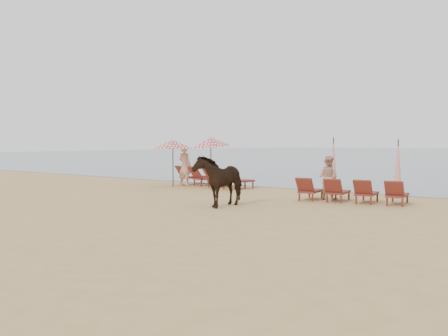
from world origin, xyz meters
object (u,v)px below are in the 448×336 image
(umbrella_open_left_a, at_px, (173,144))
(beachgoer_left, at_px, (185,165))
(umbrella_open_left_b, at_px, (211,142))
(beachgoer_right_a, at_px, (328,178))
(lounger_cluster_left, at_px, (212,177))
(lounger_cluster_right, at_px, (351,191))
(cow, at_px, (220,180))
(umbrella_closed_left, at_px, (333,158))
(umbrella_closed_right, at_px, (398,162))

(umbrella_open_left_a, xyz_separation_m, beachgoer_left, (0.16, 0.62, -0.94))
(umbrella_open_left_b, xyz_separation_m, beachgoer_right_a, (7.61, -3.18, -1.22))
(beachgoer_left, height_order, beachgoer_right_a, beachgoer_left)
(umbrella_open_left_a, bearing_deg, beachgoer_left, 54.11)
(lounger_cluster_left, distance_m, lounger_cluster_right, 7.39)
(cow, height_order, beachgoer_left, beachgoer_left)
(umbrella_open_left_a, xyz_separation_m, umbrella_closed_left, (6.24, 2.90, -0.53))
(cow, bearing_deg, umbrella_open_left_a, 139.70)
(umbrella_open_left_a, bearing_deg, beachgoer_right_a, -25.51)
(lounger_cluster_right, height_order, umbrella_open_left_b, umbrella_open_left_b)
(lounger_cluster_right, distance_m, beachgoer_left, 8.57)
(lounger_cluster_right, xyz_separation_m, umbrella_open_left_a, (-8.58, 0.83, 1.49))
(umbrella_closed_left, height_order, cow, umbrella_closed_left)
(lounger_cluster_right, relative_size, umbrella_closed_left, 1.65)
(beachgoer_right_a, bearing_deg, umbrella_open_left_a, 0.53)
(umbrella_closed_right, bearing_deg, cow, -125.32)
(beachgoer_left, bearing_deg, umbrella_open_left_b, -83.78)
(lounger_cluster_left, distance_m, umbrella_open_left_b, 2.71)
(umbrella_closed_left, xyz_separation_m, umbrella_closed_right, (3.17, -1.69, -0.06))
(lounger_cluster_left, bearing_deg, umbrella_open_left_a, -132.17)
(umbrella_open_left_a, relative_size, beachgoer_right_a, 1.38)
(umbrella_open_left_a, height_order, umbrella_closed_right, umbrella_open_left_a)
(lounger_cluster_left, xyz_separation_m, umbrella_open_left_a, (-1.41, -0.95, 1.45))
(lounger_cluster_left, bearing_deg, umbrella_closed_right, 15.88)
(umbrella_closed_right, xyz_separation_m, beachgoer_right_a, (-1.79, -1.73, -0.52))
(lounger_cluster_left, xyz_separation_m, beachgoer_left, (-1.26, -0.33, 0.51))
(beachgoer_left, bearing_deg, lounger_cluster_right, 172.49)
(umbrella_open_left_a, distance_m, cow, 7.06)
(lounger_cluster_left, bearing_deg, cow, -35.40)
(umbrella_open_left_b, height_order, beachgoer_right_a, umbrella_open_left_b)
(cow, bearing_deg, lounger_cluster_right, 43.07)
(umbrella_open_left_b, bearing_deg, beachgoer_right_a, -32.61)
(umbrella_open_left_a, height_order, beachgoer_left, umbrella_open_left_a)
(umbrella_closed_right, relative_size, beachgoer_right_a, 1.38)
(lounger_cluster_left, height_order, cow, cow)
(lounger_cluster_right, height_order, umbrella_closed_left, umbrella_closed_left)
(umbrella_closed_right, bearing_deg, umbrella_open_left_b, 171.22)
(umbrella_open_left_b, height_order, umbrella_closed_right, umbrella_open_left_b)
(lounger_cluster_left, distance_m, beachgoer_right_a, 6.39)
(umbrella_closed_left, distance_m, cow, 6.99)
(lounger_cluster_right, height_order, umbrella_open_left_a, umbrella_open_left_a)
(lounger_cluster_right, bearing_deg, beachgoer_right_a, 152.62)
(umbrella_closed_right, bearing_deg, beachgoer_left, -176.32)
(umbrella_closed_right, bearing_deg, lounger_cluster_left, -178.11)
(lounger_cluster_right, relative_size, umbrella_open_left_b, 1.56)
(cow, distance_m, beachgoer_right_a, 4.02)
(umbrella_closed_left, relative_size, beachgoer_right_a, 1.44)
(umbrella_closed_right, distance_m, beachgoer_right_a, 2.54)
(umbrella_closed_left, bearing_deg, umbrella_closed_right, -28.03)
(lounger_cluster_left, bearing_deg, beachgoer_left, -151.22)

